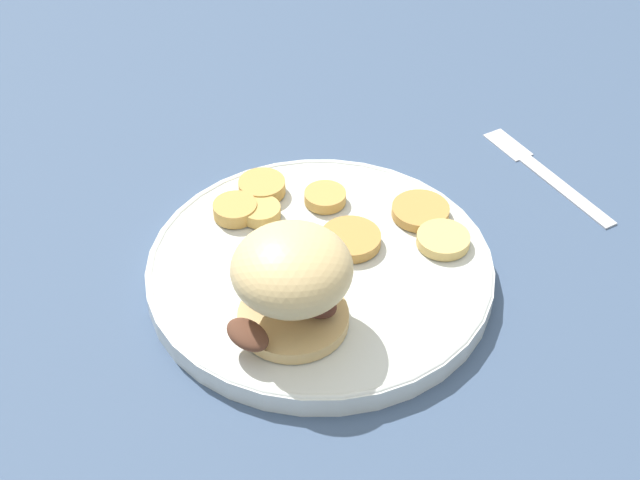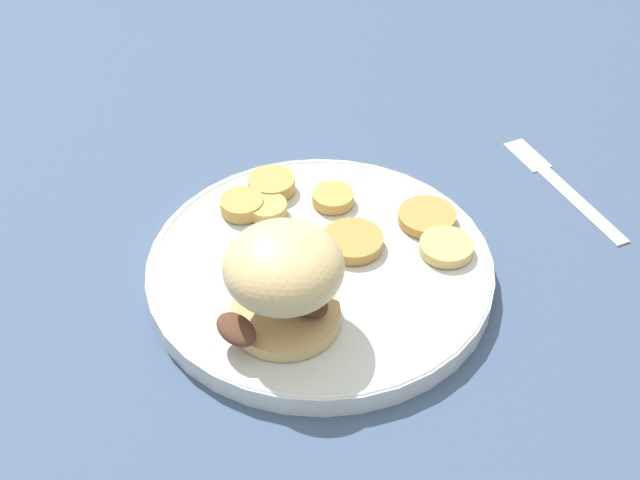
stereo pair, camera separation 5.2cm
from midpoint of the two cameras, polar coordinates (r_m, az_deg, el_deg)
The scene contains 12 objects.
ground_plane at distance 0.80m, azimuth 1.85°, elevation -2.56°, with size 4.00×4.00×0.00m, color #3D5170.
dinner_plate at distance 0.79m, azimuth 1.87°, elevation -1.93°, with size 0.31×0.31×0.02m.
sandwich at distance 0.70m, azimuth -0.33°, elevation -2.38°, with size 0.10×0.12×0.09m.
potato_round_0 at distance 0.83m, azimuth -1.62°, elevation 1.98°, with size 0.04×0.04×0.01m, color tan.
potato_round_1 at distance 0.80m, azimuth 9.91°, elevation -0.50°, with size 0.05×0.05×0.01m, color #DBB766.
potato_round_2 at distance 0.86m, azimuth -1.40°, elevation 3.56°, with size 0.05×0.05×0.01m, color tan.
potato_round_3 at distance 0.80m, azimuth 3.98°, elevation -0.13°, with size 0.05×0.05×0.01m, color #BC8942.
potato_round_4 at distance 0.79m, azimuth 0.06°, elevation -0.27°, with size 0.04×0.04×0.01m, color #DBB766.
potato_round_5 at distance 0.83m, azimuth -3.25°, elevation 2.21°, with size 0.04×0.04×0.01m, color tan.
potato_round_6 at distance 0.84m, azimuth 2.60°, elevation 2.68°, with size 0.04×0.04×0.01m, color tan.
potato_round_7 at distance 0.83m, azimuth 8.64°, elevation 1.42°, with size 0.05×0.05×0.01m, color #BC8942.
fork at distance 0.94m, azimuth 16.78°, elevation 3.25°, with size 0.15×0.14×0.00m.
Camera 2 is at (-0.21, 0.53, 0.56)m, focal length 50.00 mm.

